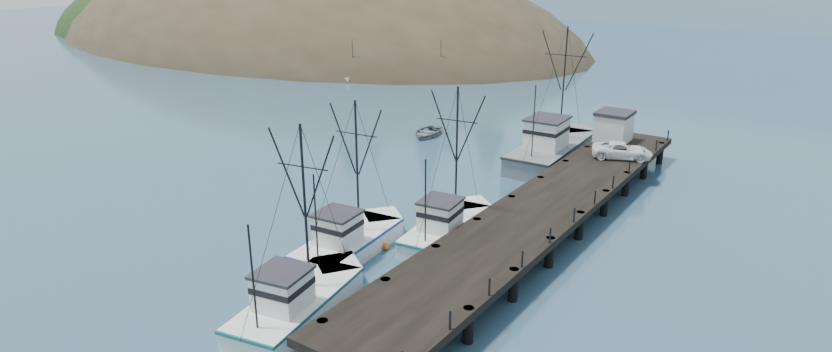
{
  "coord_description": "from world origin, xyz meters",
  "views": [
    {
      "loc": [
        30.44,
        -23.65,
        18.88
      ],
      "look_at": [
        4.08,
        14.51,
        2.5
      ],
      "focal_mm": 28.0,
      "sensor_mm": 36.0,
      "label": 1
    }
  ],
  "objects": [
    {
      "name": "distant_ridge_far",
      "position": [
        -40.0,
        185.0,
        0.0
      ],
      "size": [
        180.0,
        25.0,
        18.0
      ],
      "primitive_type": "cube",
      "color": "silver",
      "rests_on": "ground"
    },
    {
      "name": "moored_sailboats",
      "position": [
        -34.52,
        56.9,
        0.33
      ],
      "size": [
        23.75,
        16.35,
        6.35
      ],
      "color": "white",
      "rests_on": "ground"
    },
    {
      "name": "distant_ridge",
      "position": [
        10.0,
        170.0,
        0.0
      ],
      "size": [
        360.0,
        40.0,
        26.0
      ],
      "primitive_type": "cube",
      "color": "#9EB2C6",
      "rests_on": "ground"
    },
    {
      "name": "headland",
      "position": [
        -74.95,
        78.61,
        -4.55
      ],
      "size": [
        134.8,
        78.0,
        51.0
      ],
      "color": "#382D1E",
      "rests_on": "ground"
    },
    {
      "name": "trawler_mid",
      "position": [
        5.04,
        5.68,
        0.82
      ],
      "size": [
        4.32,
        10.31,
        10.31
      ],
      "color": "white",
      "rests_on": "ground"
    },
    {
      "name": "trawler_near",
      "position": [
        7.69,
        -1.78,
        0.82
      ],
      "size": [
        5.03,
        10.64,
        10.81
      ],
      "color": "white",
      "rests_on": "ground"
    },
    {
      "name": "work_vessel",
      "position": [
        8.15,
        31.14,
        1.23
      ],
      "size": [
        4.97,
        14.97,
        12.61
      ],
      "color": "slate",
      "rests_on": "ground"
    },
    {
      "name": "ground",
      "position": [
        0.0,
        0.0,
        0.0
      ],
      "size": [
        400.0,
        400.0,
        0.0
      ],
      "primitive_type": "plane",
      "color": "#2D4C64",
      "rests_on": "ground"
    },
    {
      "name": "pier",
      "position": [
        14.0,
        16.0,
        1.69
      ],
      "size": [
        6.0,
        44.0,
        2.0
      ],
      "color": "black",
      "rests_on": "ground"
    },
    {
      "name": "trawler_far",
      "position": [
        9.17,
        11.15,
        0.82
      ],
      "size": [
        4.35,
        10.4,
        10.7
      ],
      "color": "white",
      "rests_on": "ground"
    },
    {
      "name": "pier_shed",
      "position": [
        12.66,
        34.0,
        3.42
      ],
      "size": [
        3.0,
        3.2,
        2.8
      ],
      "color": "silver",
      "rests_on": "pier"
    },
    {
      "name": "motorboat",
      "position": [
        -6.33,
        31.7,
        0.0
      ],
      "size": [
        4.52,
        5.67,
        1.05
      ],
      "primitive_type": "imported",
      "rotation": [
        0.0,
        0.0,
        0.19
      ],
      "color": "slate",
      "rests_on": "ground"
    },
    {
      "name": "pickup_truck",
      "position": [
        15.03,
        29.35,
        2.68
      ],
      "size": [
        5.42,
        3.93,
        1.37
      ],
      "primitive_type": "imported",
      "rotation": [
        0.0,
        0.0,
        1.95
      ],
      "color": "white",
      "rests_on": "pier"
    }
  ]
}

